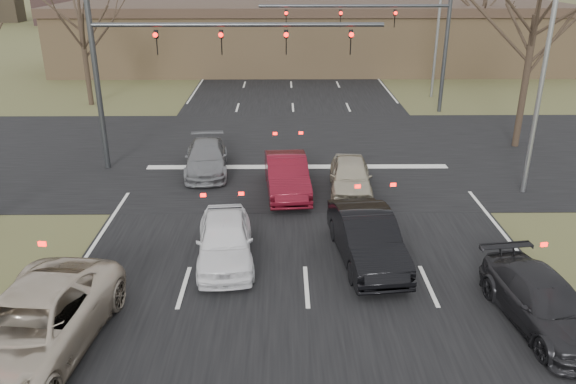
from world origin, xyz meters
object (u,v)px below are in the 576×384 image
car_charcoal_sedan (543,302)px  mast_arm_near (172,53)px  streetlight_right_near (542,51)px  car_grey_ahead (206,158)px  building (314,36)px  car_red_ahead (287,175)px  streetlight_right_far (437,11)px  mast_arm_far (400,27)px  car_black_hatch (367,238)px  car_silver_suv (31,328)px  car_silver_ahead (350,176)px  car_white_sedan (225,240)px

car_charcoal_sedan → mast_arm_near: bearing=125.9°
streetlight_right_near → car_grey_ahead: streetlight_right_near is taller
building → car_red_ahead: building is taller
mast_arm_near → car_grey_ahead: mast_arm_near is taller
mast_arm_near → streetlight_right_far: size_ratio=1.21×
mast_arm_far → car_black_hatch: bearing=-103.0°
streetlight_right_near → car_silver_suv: streetlight_right_near is taller
streetlight_right_far → car_red_ahead: (-9.82, -16.92, -4.84)m
mast_arm_far → car_black_hatch: size_ratio=2.37×
mast_arm_far → car_silver_ahead: 14.27m
car_silver_suv → car_black_hatch: (8.41, 4.50, -0.03)m
car_black_hatch → mast_arm_far: bearing=70.6°
streetlight_right_near → streetlight_right_far: size_ratio=1.00×
car_grey_ahead → car_silver_suv: bearing=-106.5°
building → mast_arm_far: 15.75m
mast_arm_near → streetlight_right_far: bearing=43.9°
car_silver_suv → car_white_sedan: car_silver_suv is taller
mast_arm_near → mast_arm_far: (11.41, 10.00, -0.06)m
streetlight_right_near → streetlight_right_far: bearing=88.3°
mast_arm_near → car_silver_ahead: 8.98m
streetlight_right_far → car_silver_suv: bearing=-120.4°
car_silver_suv → car_white_sedan: (4.05, 4.53, -0.09)m
mast_arm_near → streetlight_right_far: streetlight_right_far is taller
car_silver_ahead → car_charcoal_sedan: bearing=-62.4°
car_red_ahead → car_silver_ahead: bearing=-5.0°
mast_arm_near → car_silver_ahead: size_ratio=3.01×
building → car_silver_ahead: bearing=-89.9°
streetlight_right_far → car_grey_ahead: streetlight_right_far is taller
car_black_hatch → car_charcoal_sedan: bearing=-46.2°
car_grey_ahead → mast_arm_near: bearing=152.7°
car_grey_ahead → car_silver_ahead: car_silver_ahead is taller
mast_arm_near → car_white_sedan: size_ratio=2.89×
car_white_sedan → car_charcoal_sedan: 9.02m
mast_arm_far → car_charcoal_sedan: mast_arm_far is taller
streetlight_right_near → car_grey_ahead: (-12.82, 2.50, -4.95)m
mast_arm_near → car_white_sedan: bearing=-71.7°
mast_arm_near → car_silver_ahead: mast_arm_near is taller
streetlight_right_near → car_red_ahead: 10.50m
streetlight_right_far → car_silver_ahead: size_ratio=2.48×
car_red_ahead → car_white_sedan: bearing=-113.9°
car_silver_suv → car_white_sedan: size_ratio=1.38×
car_silver_suv → car_silver_ahead: (8.53, 10.00, -0.12)m
building → car_black_hatch: building is taller
car_black_hatch → car_grey_ahead: (-5.91, 7.95, -0.13)m
car_charcoal_sedan → car_white_sedan: bearing=150.5°
car_red_ahead → streetlight_right_far: bearing=55.4°
building → car_grey_ahead: 26.27m
building → mast_arm_far: (4.18, -15.00, 2.35)m
streetlight_right_far → car_charcoal_sedan: streetlight_right_far is taller
building → car_silver_ahead: size_ratio=10.54×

